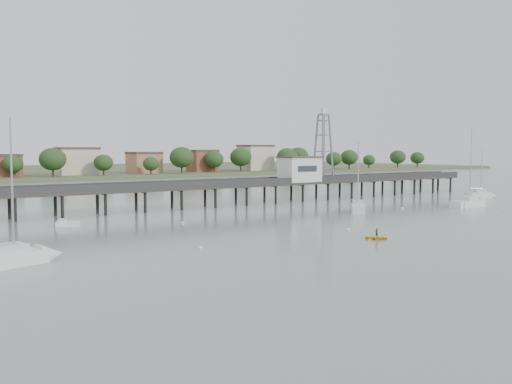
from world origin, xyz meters
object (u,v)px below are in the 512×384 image
(sailboat_d, at_px, (473,203))
(sailboat_a, at_px, (25,257))
(yellow_dinghy, at_px, (376,239))
(pier, at_px, (194,187))
(sailboat_c, at_px, (358,208))
(lattice_tower, at_px, (323,148))
(white_tender, at_px, (67,224))
(sailboat_e, at_px, (483,195))

(sailboat_d, relative_size, sailboat_a, 1.10)
(sailboat_a, distance_m, yellow_dinghy, 39.05)
(sailboat_a, height_order, yellow_dinghy, sailboat_a)
(pier, height_order, sailboat_c, sailboat_c)
(sailboat_a, bearing_deg, lattice_tower, 11.07)
(lattice_tower, bearing_deg, sailboat_d, -64.29)
(lattice_tower, distance_m, sailboat_c, 26.36)
(sailboat_d, bearing_deg, sailboat_c, 161.17)
(yellow_dinghy, bearing_deg, lattice_tower, 17.51)
(white_tender, bearing_deg, lattice_tower, 35.31)
(pier, height_order, white_tender, pier)
(sailboat_d, distance_m, sailboat_a, 82.96)
(sailboat_d, xyz_separation_m, yellow_dinghy, (-44.51, -17.09, -0.63))
(sailboat_e, bearing_deg, pier, -175.58)
(pier, xyz_separation_m, sailboat_c, (20.36, -21.48, -3.15))
(lattice_tower, bearing_deg, yellow_dinghy, -125.02)
(sailboat_c, xyz_separation_m, sailboat_a, (-58.15, -14.29, -0.01))
(sailboat_a, bearing_deg, pier, 27.19)
(lattice_tower, xyz_separation_m, sailboat_c, (-11.14, -21.48, -10.46))
(sailboat_c, distance_m, sailboat_a, 59.88)
(sailboat_c, xyz_separation_m, sailboat_d, (24.40, -6.04, -0.02))
(sailboat_a, relative_size, white_tender, 4.17)
(sailboat_d, bearing_deg, sailboat_e, 23.19)
(pier, xyz_separation_m, sailboat_d, (44.75, -27.53, -3.16))
(sailboat_a, bearing_deg, yellow_dinghy, -29.32)
(sailboat_e, bearing_deg, yellow_dinghy, -136.42)
(pier, xyz_separation_m, white_tender, (-26.65, -12.02, -3.41))
(white_tender, bearing_deg, sailboat_d, 11.38)
(lattice_tower, relative_size, sailboat_c, 1.23)
(sailboat_d, height_order, white_tender, sailboat_d)
(sailboat_c, distance_m, sailboat_e, 42.37)
(yellow_dinghy, bearing_deg, sailboat_c, 11.52)
(lattice_tower, xyz_separation_m, sailboat_e, (31.09, -18.00, -10.45))
(sailboat_e, distance_m, sailboat_a, 101.94)
(lattice_tower, relative_size, white_tender, 4.47)
(lattice_tower, xyz_separation_m, sailboat_a, (-69.29, -35.77, -10.46))
(sailboat_e, height_order, yellow_dinghy, sailboat_e)
(sailboat_c, distance_m, sailboat_d, 25.13)
(lattice_tower, distance_m, white_tender, 60.33)
(white_tender, height_order, yellow_dinghy, yellow_dinghy)
(sailboat_d, relative_size, sailboat_e, 1.38)
(white_tender, bearing_deg, sailboat_c, 12.25)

